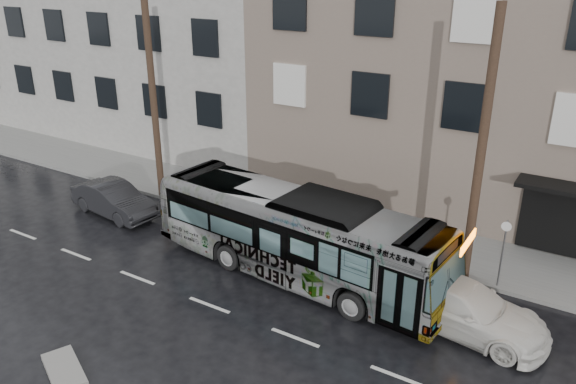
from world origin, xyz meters
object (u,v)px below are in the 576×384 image
at_px(utility_pole_front, 481,152).
at_px(utility_pole_rear, 153,99).
at_px(sign_post, 502,254).
at_px(white_sedan, 462,307).
at_px(bus, 297,235).
at_px(dark_sedan, 114,199).

distance_m(utility_pole_front, utility_pole_rear, 14.00).
bearing_deg(sign_post, white_sedan, -99.59).
distance_m(utility_pole_front, sign_post, 3.48).
bearing_deg(bus, sign_post, -61.45).
bearing_deg(utility_pole_front, utility_pole_rear, 180.00).
distance_m(utility_pole_front, dark_sedan, 15.15).
height_order(white_sedan, dark_sedan, white_sedan).
relative_size(utility_pole_rear, white_sedan, 1.77).
bearing_deg(utility_pole_front, white_sedan, -77.29).
xyz_separation_m(sign_post, white_sedan, (-0.47, -2.79, -0.61)).
relative_size(sign_post, white_sedan, 0.47).
relative_size(utility_pole_rear, bus, 0.81).
xyz_separation_m(utility_pole_rear, bus, (8.88, -2.68, -3.11)).
distance_m(bus, dark_sedan, 9.34).
xyz_separation_m(utility_pole_front, bus, (-5.12, -2.68, -3.11)).
bearing_deg(utility_pole_rear, bus, -16.80).
bearing_deg(dark_sedan, sign_post, -74.72).
height_order(utility_pole_front, bus, utility_pole_front).
distance_m(utility_pole_rear, white_sedan, 15.40).
height_order(utility_pole_rear, dark_sedan, utility_pole_rear).
bearing_deg(utility_pole_rear, white_sedan, -10.79).
distance_m(utility_pole_rear, bus, 9.79).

